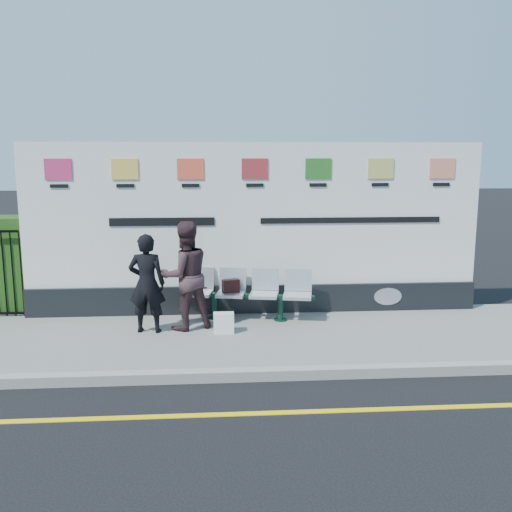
{
  "coord_description": "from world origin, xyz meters",
  "views": [
    {
      "loc": [
        -0.2,
        -6.07,
        2.95
      ],
      "look_at": [
        0.48,
        3.21,
        1.25
      ],
      "focal_mm": 40.0,
      "sensor_mm": 36.0,
      "label": 1
    }
  ],
  "objects_px": {
    "bench": "(247,306)",
    "woman_right": "(185,276)",
    "billboard": "(254,240)",
    "woman_left": "(147,283)"
  },
  "relations": [
    {
      "from": "bench",
      "to": "woman_right",
      "type": "relative_size",
      "value": 1.24
    },
    {
      "from": "bench",
      "to": "woman_right",
      "type": "xyz_separation_m",
      "value": [
        -1.02,
        -0.44,
        0.65
      ]
    },
    {
      "from": "billboard",
      "to": "woman_left",
      "type": "xyz_separation_m",
      "value": [
        -1.78,
        -1.06,
        -0.51
      ]
    },
    {
      "from": "bench",
      "to": "woman_left",
      "type": "distance_m",
      "value": 1.81
    },
    {
      "from": "billboard",
      "to": "woman_left",
      "type": "distance_m",
      "value": 2.13
    },
    {
      "from": "billboard",
      "to": "woman_right",
      "type": "distance_m",
      "value": 1.56
    },
    {
      "from": "billboard",
      "to": "bench",
      "type": "height_order",
      "value": "billboard"
    },
    {
      "from": "woman_left",
      "to": "bench",
      "type": "bearing_deg",
      "value": -154.68
    },
    {
      "from": "bench",
      "to": "billboard",
      "type": "bearing_deg",
      "value": 82.98
    },
    {
      "from": "billboard",
      "to": "woman_left",
      "type": "relative_size",
      "value": 5.05
    }
  ]
}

